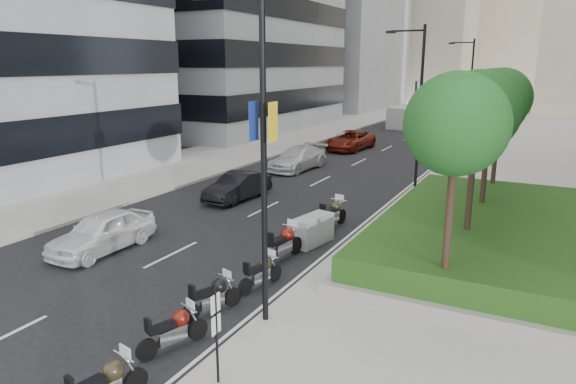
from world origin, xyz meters
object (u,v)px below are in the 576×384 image
Objects in this scene: car_b at (238,186)px; car_d at (350,140)px; motorcycle_5 at (313,230)px; lamp_post_2 at (469,87)px; delivery_van at (402,118)px; lamp_post_1 at (418,100)px; lamp_post_0 at (258,142)px; motorcycle_3 at (261,272)px; car_c at (298,158)px; motorcycle_6 at (332,214)px; motorcycle_1 at (174,330)px; parking_sign at (216,329)px; motorcycle_2 at (213,296)px; car_a at (102,232)px; motorcycle_4 at (283,244)px.

car_d is (-0.44, 17.98, 0.07)m from car_b.
lamp_post_2 is at bearing 8.02° from motorcycle_5.
lamp_post_2 is at bearing -49.97° from delivery_van.
lamp_post_1 is at bearing -51.39° from car_d.
lamp_post_0 is 5.10m from motorcycle_3.
car_c is at bearing 163.25° from lamp_post_1.
motorcycle_3 is 0.45× the size of car_b.
motorcycle_1 is at bearing -171.57° from motorcycle_6.
delivery_van is (-7.10, 48.08, 0.55)m from motorcycle_1.
motorcycle_3 is 0.96× the size of motorcycle_5.
parking_sign is at bearing -77.67° from lamp_post_0.
motorcycle_3 is (0.10, 4.19, -0.01)m from motorcycle_1.
lamp_post_2 is 1.70× the size of car_c.
car_b is at bearing 47.82° from motorcycle_2.
car_d reaches higher than car_a.
parking_sign is 24.33m from car_c.
motorcycle_2 is (-0.23, 2.00, 0.01)m from motorcycle_1.
lamp_post_2 is (0.00, 18.00, 0.00)m from lamp_post_1.
motorcycle_3 is at bearing -49.14° from car_b.
car_c is (-8.46, -15.45, -4.30)m from lamp_post_2.
motorcycle_1 is 0.43× the size of car_a.
car_c is (-0.70, 8.59, 0.05)m from car_b.
lamp_post_0 is 1.70× the size of car_c.
motorcycle_3 is 2.40m from motorcycle_4.
lamp_post_1 is 2.07× the size of car_b.
lamp_post_0 is at bearing -50.33° from car_b.
motorcycle_3 is 19.00m from car_c.
lamp_post_0 is at bearing -64.97° from motorcycle_2.
car_a reaches higher than car_b.
motorcycle_6 is at bearing 44.10° from car_a.
car_d is at bearing 31.35° from motorcycle_2.
parking_sign is 2.27m from motorcycle_1.
motorcycle_5 is 2.25m from motorcycle_6.
motorcycle_6 is at bearing 20.57° from motorcycle_1.
motorcycle_6 is (-1.46, -8.27, -4.43)m from lamp_post_1.
lamp_post_0 is 17.00m from lamp_post_1.
motorcycle_4 is 25.44m from car_d.
lamp_post_2 is (0.00, 35.00, 0.00)m from lamp_post_0.
car_b is at bearing 121.10° from parking_sign.
motorcycle_3 is 0.81× the size of motorcycle_6.
motorcycle_4 is 0.56× the size of car_b.
parking_sign is 11.94m from motorcycle_6.
motorcycle_3 is 6.72m from motorcycle_6.
motorcycle_2 is (-1.47, -35.17, -4.52)m from lamp_post_2.
motorcycle_3 is at bearing -62.69° from car_c.
lamp_post_1 is (0.00, 17.00, 0.00)m from lamp_post_0.
car_c reaches higher than motorcycle_4.
car_d reaches higher than motorcycle_2.
lamp_post_0 is 14.11m from car_b.
motorcycle_1 is 31.88m from car_d.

